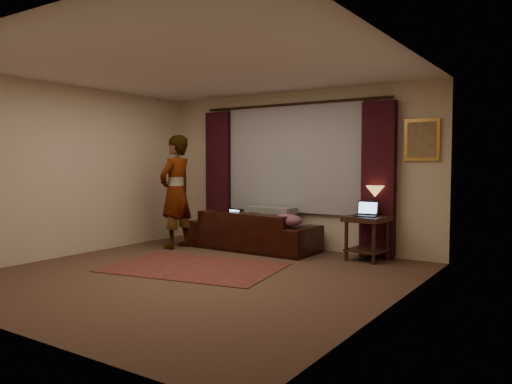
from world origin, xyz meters
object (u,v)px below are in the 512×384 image
sofa (253,223)px  person (176,192)px  laptop_sofa (229,216)px  laptop_table (366,209)px  tiffany_lamp (375,201)px  end_table (367,238)px

sofa → person: 1.39m
laptop_sofa → laptop_table: size_ratio=0.98×
laptop_sofa → laptop_table: (2.26, 0.28, 0.21)m
tiffany_lamp → person: size_ratio=0.23×
tiffany_lamp → laptop_table: size_ratio=1.32×
laptop_sofa → person: bearing=-137.3°
end_table → laptop_table: size_ratio=1.97×
sofa → laptop_table: size_ratio=6.58×
end_table → tiffany_lamp: bearing=68.1°
sofa → person: size_ratio=1.16×
laptop_sofa → tiffany_lamp: size_ratio=0.74×
sofa → end_table: 1.90m
laptop_sofa → tiffany_lamp: tiffany_lamp is taller
tiffany_lamp → laptop_sofa: bearing=-168.2°
end_table → laptop_table: 0.44m
laptop_sofa → person: (-0.80, -0.40, 0.39)m
sofa → laptop_table: 1.93m
tiffany_lamp → sofa: bearing=-171.1°
laptop_sofa → end_table: laptop_sofa is taller
tiffany_lamp → laptop_table: 0.24m
sofa → end_table: (1.89, 0.16, -0.11)m
end_table → laptop_table: (0.01, -0.06, 0.43)m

